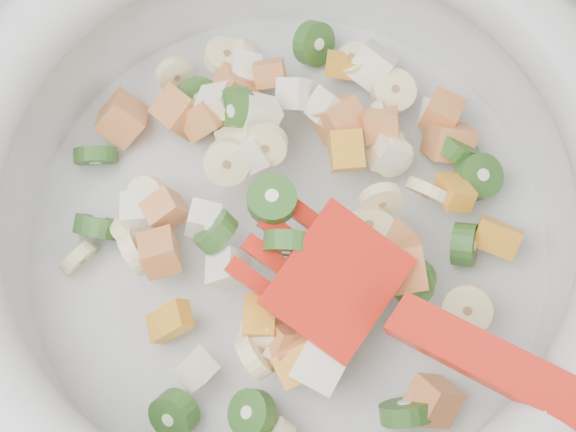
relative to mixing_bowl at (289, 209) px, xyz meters
The scene contains 1 object.
mixing_bowl is the anchor object (origin of this frame).
Camera 1 is at (-0.04, 1.34, 1.38)m, focal length 55.00 mm.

